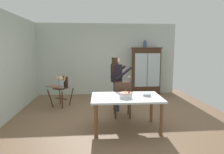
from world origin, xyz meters
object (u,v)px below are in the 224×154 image
object	(u,v)px
high_chair_with_toddler	(61,86)
serving_bowl	(147,95)
birthday_cake	(126,95)
china_cabinet	(146,71)
ceramic_vase	(145,44)
adult_person	(117,77)
dining_table	(126,101)
dining_chair_far_side	(123,97)

from	to	relation	value
high_chair_with_toddler	serving_bowl	world-z (taller)	high_chair_with_toddler
birthday_cake	china_cabinet	bearing A→B (deg)	68.55
ceramic_vase	serving_bowl	xyz separation A→B (m)	(-0.74, -3.18, -1.16)
ceramic_vase	adult_person	bearing A→B (deg)	-124.29
high_chair_with_toddler	serving_bowl	xyz separation A→B (m)	(2.18, -1.84, 0.11)
china_cabinet	adult_person	distance (m)	2.28
china_cabinet	birthday_cake	size ratio (longest dim) A/B	6.46
ceramic_vase	high_chair_with_toddler	xyz separation A→B (m)	(-2.92, -1.34, -1.27)
china_cabinet	serving_bowl	distance (m)	3.28
birthday_cake	serving_bowl	size ratio (longest dim) A/B	1.56
high_chair_with_toddler	china_cabinet	bearing A→B (deg)	53.39
high_chair_with_toddler	dining_table	bearing A→B (deg)	-17.88
dining_chair_far_side	birthday_cake	bearing A→B (deg)	89.08
serving_bowl	china_cabinet	bearing A→B (deg)	75.82
china_cabinet	dining_table	bearing A→B (deg)	-111.51
serving_bowl	dining_table	bearing A→B (deg)	-178.22
adult_person	dining_table	xyz separation A→B (m)	(0.07, -1.34, -0.32)
china_cabinet	adult_person	world-z (taller)	china_cabinet
serving_bowl	dining_chair_far_side	world-z (taller)	dining_chair_far_side
ceramic_vase	dining_chair_far_side	size ratio (longest dim) A/B	0.28
dining_table	serving_bowl	distance (m)	0.47
dining_chair_far_side	ceramic_vase	bearing A→B (deg)	-112.85
high_chair_with_toddler	dining_table	world-z (taller)	high_chair_with_toddler
birthday_cake	serving_bowl	bearing A→B (deg)	12.31
adult_person	high_chair_with_toddler	bearing A→B (deg)	55.22
ceramic_vase	dining_chair_far_side	distance (m)	3.08
ceramic_vase	china_cabinet	bearing A→B (deg)	-3.51
ceramic_vase	high_chair_with_toddler	distance (m)	3.46
dining_table	dining_chair_far_side	world-z (taller)	dining_chair_far_side
china_cabinet	adult_person	bearing A→B (deg)	-125.59
high_chair_with_toddler	serving_bowl	bearing A→B (deg)	-10.97
adult_person	ceramic_vase	bearing A→B (deg)	-51.67
serving_bowl	birthday_cake	bearing A→B (deg)	-167.69
china_cabinet	birthday_cake	xyz separation A→B (m)	(-1.29, -3.28, -0.12)
serving_bowl	dining_chair_far_side	bearing A→B (deg)	122.46
serving_bowl	high_chair_with_toddler	bearing A→B (deg)	139.78
dining_table	dining_chair_far_side	distance (m)	0.71
birthday_cake	adult_person	bearing A→B (deg)	91.48
dining_table	serving_bowl	world-z (taller)	serving_bowl
high_chair_with_toddler	birthday_cake	world-z (taller)	high_chair_with_toddler
china_cabinet	high_chair_with_toddler	xyz separation A→B (m)	(-2.98, -1.34, -0.26)
dining_table	birthday_cake	xyz separation A→B (m)	(-0.03, -0.09, 0.14)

